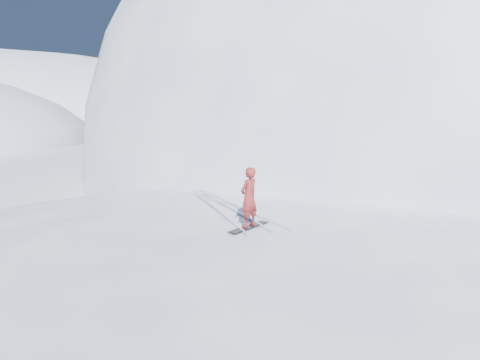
# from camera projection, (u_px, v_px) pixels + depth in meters

# --- Properties ---
(near_ridge) EXTENTS (36.00, 28.00, 4.80)m
(near_ridge) POSITION_uv_depth(u_px,v_px,m) (315.00, 302.00, 12.28)
(near_ridge) COLOR white
(near_ridge) RESTS_ON ground
(summit_peak) EXTENTS (60.00, 56.00, 56.00)m
(summit_peak) POSITION_uv_depth(u_px,v_px,m) (428.00, 165.00, 39.09)
(summit_peak) COLOR white
(summit_peak) RESTS_ON ground
(peak_shoulder) EXTENTS (28.00, 24.00, 18.00)m
(peak_shoulder) POSITION_uv_depth(u_px,v_px,m) (337.00, 183.00, 30.61)
(peak_shoulder) COLOR white
(peak_shoulder) RESTS_ON ground
(wind_bumps) EXTENTS (16.00, 14.40, 1.00)m
(wind_bumps) POSITION_uv_depth(u_px,v_px,m) (272.00, 324.00, 11.08)
(wind_bumps) COLOR white
(wind_bumps) RESTS_ON ground
(snowboard) EXTENTS (1.28, 1.03, 0.02)m
(snowboard) POSITION_uv_depth(u_px,v_px,m) (249.00, 227.00, 11.31)
(snowboard) COLOR black
(snowboard) RESTS_ON near_ridge
(snowboarder) EXTENTS (0.69, 0.65, 1.59)m
(snowboarder) POSITION_uv_depth(u_px,v_px,m) (249.00, 197.00, 11.17)
(snowboarder) COLOR maroon
(snowboarder) RESTS_ON snowboard
(board_tracks) EXTENTS (1.89, 5.97, 0.04)m
(board_tracks) POSITION_uv_depth(u_px,v_px,m) (227.00, 207.00, 13.50)
(board_tracks) COLOR silver
(board_tracks) RESTS_ON ground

